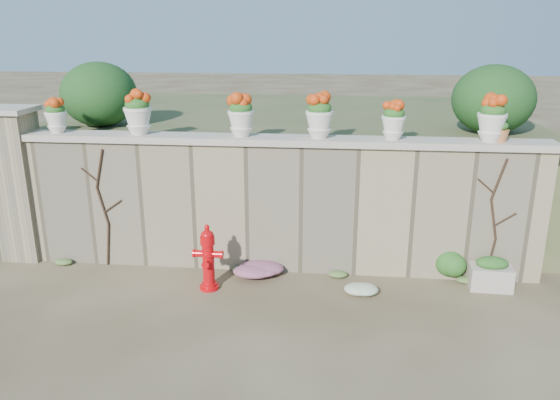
# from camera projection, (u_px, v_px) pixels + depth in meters

# --- Properties ---
(ground) EXTENTS (80.00, 80.00, 0.00)m
(ground) POSITION_uv_depth(u_px,v_px,m) (260.00, 324.00, 7.03)
(ground) COLOR #463723
(ground) RESTS_ON ground
(stone_wall) EXTENTS (8.00, 0.40, 2.00)m
(stone_wall) POSITION_uv_depth(u_px,v_px,m) (275.00, 207.00, 8.44)
(stone_wall) COLOR #8D7C5E
(stone_wall) RESTS_ON ground
(wall_cap) EXTENTS (8.10, 0.52, 0.10)m
(wall_cap) POSITION_uv_depth(u_px,v_px,m) (275.00, 140.00, 8.12)
(wall_cap) COLOR #BFB3A2
(wall_cap) RESTS_ON stone_wall
(gate_pillar) EXTENTS (0.72, 0.72, 2.48)m
(gate_pillar) POSITION_uv_depth(u_px,v_px,m) (19.00, 183.00, 8.77)
(gate_pillar) COLOR #8D7C5E
(gate_pillar) RESTS_ON ground
(raised_fill) EXTENTS (9.00, 6.00, 2.00)m
(raised_fill) POSITION_uv_depth(u_px,v_px,m) (292.00, 160.00, 11.47)
(raised_fill) COLOR #384C23
(raised_fill) RESTS_ON ground
(back_shrub_left) EXTENTS (1.30, 1.30, 1.10)m
(back_shrub_left) POSITION_uv_depth(u_px,v_px,m) (99.00, 94.00, 9.43)
(back_shrub_left) COLOR #143814
(back_shrub_left) RESTS_ON raised_fill
(back_shrub_right) EXTENTS (1.30, 1.30, 1.10)m
(back_shrub_right) POSITION_uv_depth(u_px,v_px,m) (493.00, 99.00, 8.77)
(back_shrub_right) COLOR #143814
(back_shrub_right) RESTS_ON raised_fill
(vine_left) EXTENTS (0.60, 0.04, 1.91)m
(vine_left) POSITION_uv_depth(u_px,v_px,m) (103.00, 206.00, 8.50)
(vine_left) COLOR black
(vine_left) RESTS_ON ground
(vine_right) EXTENTS (0.60, 0.04, 1.91)m
(vine_right) POSITION_uv_depth(u_px,v_px,m) (494.00, 220.00, 7.91)
(vine_right) COLOR black
(vine_right) RESTS_ON ground
(fire_hydrant) EXTENTS (0.42, 0.30, 0.99)m
(fire_hydrant) POSITION_uv_depth(u_px,v_px,m) (208.00, 257.00, 7.84)
(fire_hydrant) COLOR red
(fire_hydrant) RESTS_ON ground
(planter_box) EXTENTS (0.61, 0.37, 0.50)m
(planter_box) POSITION_uv_depth(u_px,v_px,m) (491.00, 274.00, 7.93)
(planter_box) COLOR #BFB3A2
(planter_box) RESTS_ON ground
(green_shrub) EXTENTS (0.60, 0.54, 0.57)m
(green_shrub) POSITION_uv_depth(u_px,v_px,m) (452.00, 264.00, 8.15)
(green_shrub) COLOR #1E5119
(green_shrub) RESTS_ON ground
(magenta_clump) EXTENTS (0.94, 0.63, 0.25)m
(magenta_clump) POSITION_uv_depth(u_px,v_px,m) (262.00, 269.00, 8.33)
(magenta_clump) COLOR #C9289A
(magenta_clump) RESTS_ON ground
(white_flowers) EXTENTS (0.53, 0.42, 0.19)m
(white_flowers) POSITION_uv_depth(u_px,v_px,m) (359.00, 288.00, 7.79)
(white_flowers) COLOR white
(white_flowers) RESTS_ON ground
(urn_pot_0) EXTENTS (0.33, 0.33, 0.52)m
(urn_pot_0) POSITION_uv_depth(u_px,v_px,m) (56.00, 116.00, 8.36)
(urn_pot_0) COLOR silver
(urn_pot_0) RESTS_ON wall_cap
(urn_pot_1) EXTENTS (0.42, 0.42, 0.66)m
(urn_pot_1) POSITION_uv_depth(u_px,v_px,m) (138.00, 113.00, 8.21)
(urn_pot_1) COLOR silver
(urn_pot_1) RESTS_ON wall_cap
(urn_pot_2) EXTENTS (0.39, 0.39, 0.62)m
(urn_pot_2) POSITION_uv_depth(u_px,v_px,m) (241.00, 116.00, 8.06)
(urn_pot_2) COLOR silver
(urn_pot_2) RESTS_ON wall_cap
(urn_pot_3) EXTENTS (0.40, 0.40, 0.63)m
(urn_pot_3) POSITION_uv_depth(u_px,v_px,m) (319.00, 117.00, 7.94)
(urn_pot_3) COLOR silver
(urn_pot_3) RESTS_ON wall_cap
(urn_pot_4) EXTENTS (0.35, 0.35, 0.55)m
(urn_pot_4) POSITION_uv_depth(u_px,v_px,m) (394.00, 121.00, 7.85)
(urn_pot_4) COLOR silver
(urn_pot_4) RESTS_ON wall_cap
(urn_pot_5) EXTENTS (0.41, 0.41, 0.64)m
(urn_pot_5) POSITION_uv_depth(u_px,v_px,m) (492.00, 119.00, 7.70)
(urn_pot_5) COLOR silver
(urn_pot_5) RESTS_ON wall_cap
(terracotta_pot) EXTENTS (0.24, 0.24, 0.28)m
(terracotta_pot) POSITION_uv_depth(u_px,v_px,m) (501.00, 132.00, 7.74)
(terracotta_pot) COLOR #B76837
(terracotta_pot) RESTS_ON wall_cap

